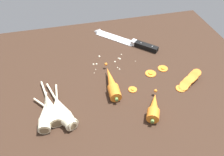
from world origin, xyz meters
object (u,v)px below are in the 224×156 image
parsnip_mid_right (50,108)px  parsnip_front (57,109)px  whole_carrot (112,83)px  parsnip_outer (45,116)px  carrot_slice_stack (189,81)px  carrot_slice_stray_far (163,68)px  parsnip_back (63,110)px  chefs_knife (123,40)px  whole_carrot_second (154,107)px  carrot_slice_stray_near (151,73)px  parsnip_mid_left (60,115)px  carrot_slice_stray_mid (133,89)px

parsnip_mid_right → parsnip_front: bearing=-23.4°
whole_carrot → parsnip_outer: whole_carrot is taller
carrot_slice_stack → carrot_slice_stray_far: (-6.17, 10.37, -1.07)cm
parsnip_outer → carrot_slice_stack: 54.68cm
parsnip_outer → parsnip_back: bearing=10.3°
parsnip_front → carrot_slice_stack: parsnip_front is taller
parsnip_front → carrot_slice_stray_far: (44.11, 12.96, -1.62)cm
chefs_knife → whole_carrot: (-12.80, -29.63, 1.45)cm
parsnip_back → carrot_slice_stray_far: size_ratio=5.75×
carrot_slice_stack → carrot_slice_stray_far: 12.12cm
whole_carrot_second → carrot_slice_stray_near: (6.12, 18.58, -1.74)cm
parsnip_back → chefs_knife: bearing=50.3°
parsnip_front → parsnip_mid_left: bearing=-77.0°
parsnip_mid_right → carrot_slice_stack: bearing=1.8°
parsnip_mid_left → carrot_slice_stack: 49.89cm
carrot_slice_stray_near → carrot_slice_stray_mid: 12.07cm
chefs_knife → parsnip_mid_right: (-35.86, -36.23, 1.33)cm
whole_carrot → carrot_slice_stray_near: whole_carrot is taller
carrot_slice_stack → carrot_slice_stray_near: 15.03cm
carrot_slice_stray_far → carrot_slice_stray_near: bearing=-164.4°
whole_carrot → carrot_slice_stack: (29.41, -4.96, -0.67)cm
parsnip_front → carrot_slice_stray_mid: parsnip_front is taller
parsnip_outer → carrot_slice_stray_mid: size_ratio=5.49×
parsnip_front → parsnip_back: 2.17cm
chefs_knife → whole_carrot_second: whole_carrot_second is taller
parsnip_mid_left → parsnip_mid_right: 4.98cm
whole_carrot_second → parsnip_outer: size_ratio=0.78×
parsnip_mid_right → carrot_slice_stray_far: size_ratio=5.52×
parsnip_outer → parsnip_mid_left: bearing=-9.6°
parsnip_front → carrot_slice_stray_near: bearing=16.5°
parsnip_outer → carrot_slice_stray_near: (42.24, 13.56, -1.62)cm
parsnip_front → parsnip_outer: same height
parsnip_mid_left → parsnip_back: 2.21cm
carrot_slice_stray_mid → parsnip_mid_left: bearing=-164.9°
parsnip_mid_left → whole_carrot: bearing=27.9°
carrot_slice_stray_near → carrot_slice_stray_far: size_ratio=1.08×
chefs_knife → parsnip_mid_right: 50.99cm
whole_carrot → parsnip_outer: 26.91cm
parsnip_front → parsnip_mid_right: size_ratio=0.85×
carrot_slice_stray_near → whole_carrot: bearing=-167.8°
parsnip_outer → carrot_slice_stray_near: size_ratio=4.07×
carrot_slice_stack → parsnip_mid_left: bearing=-173.4°
parsnip_mid_left → parsnip_outer: bearing=170.4°
chefs_knife → parsnip_front: 50.18cm
chefs_knife → parsnip_mid_right: bearing=-134.7°
parsnip_mid_left → carrot_slice_stray_mid: bearing=15.1°
carrot_slice_stack → parsnip_front: bearing=-177.1°
whole_carrot_second → parsnip_front: whole_carrot_second is taller
whole_carrot_second → parsnip_outer: 36.47cm
parsnip_front → carrot_slice_stray_far: 46.00cm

